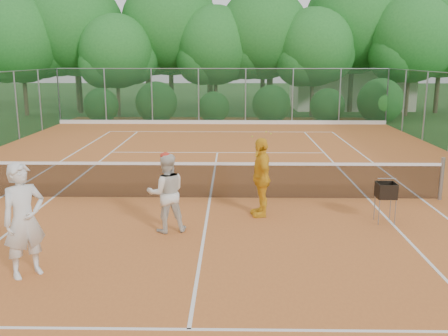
{
  "coord_description": "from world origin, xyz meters",
  "views": [
    {
      "loc": [
        0.58,
        -12.48,
        3.61
      ],
      "look_at": [
        0.39,
        -1.2,
        1.1
      ],
      "focal_mm": 40.0,
      "sensor_mm": 36.0,
      "label": 1
    }
  ],
  "objects_px": {
    "player_white": "(24,220)",
    "player_yellow": "(261,177)",
    "player_center_grp": "(166,193)",
    "ball_hopper": "(386,191)"
  },
  "relations": [
    {
      "from": "player_center_grp",
      "to": "ball_hopper",
      "type": "height_order",
      "value": "player_center_grp"
    },
    {
      "from": "player_center_grp",
      "to": "ball_hopper",
      "type": "bearing_deg",
      "value": 7.8
    },
    {
      "from": "player_yellow",
      "to": "ball_hopper",
      "type": "height_order",
      "value": "player_yellow"
    },
    {
      "from": "ball_hopper",
      "to": "player_center_grp",
      "type": "bearing_deg",
      "value": -156.75
    },
    {
      "from": "player_white",
      "to": "player_center_grp",
      "type": "xyz_separation_m",
      "value": [
        2.06,
        2.21,
        -0.13
      ]
    },
    {
      "from": "player_center_grp",
      "to": "player_yellow",
      "type": "bearing_deg",
      "value": 29.06
    },
    {
      "from": "player_center_grp",
      "to": "ball_hopper",
      "type": "relative_size",
      "value": 1.88
    },
    {
      "from": "player_yellow",
      "to": "player_center_grp",
      "type": "bearing_deg",
      "value": -70.04
    },
    {
      "from": "player_white",
      "to": "player_yellow",
      "type": "distance_m",
      "value": 5.28
    },
    {
      "from": "player_white",
      "to": "ball_hopper",
      "type": "distance_m",
      "value": 7.39
    }
  ]
}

